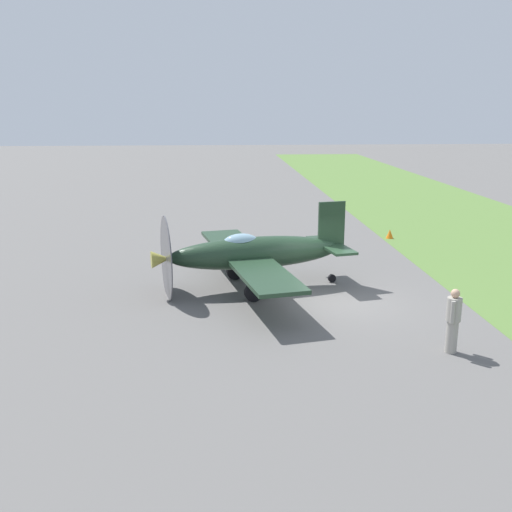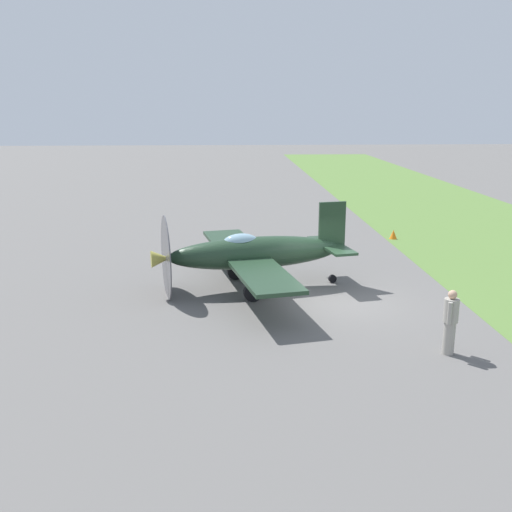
% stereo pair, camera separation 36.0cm
% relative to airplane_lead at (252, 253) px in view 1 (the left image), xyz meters
% --- Properties ---
extents(ground_plane, '(160.00, 160.00, 0.00)m').
position_rel_airplane_lead_xyz_m(ground_plane, '(-1.44, -2.79, -1.30)').
color(ground_plane, '#605E5B').
extents(airplane_lead, '(8.79, 7.02, 3.11)m').
position_rel_airplane_lead_xyz_m(airplane_lead, '(0.00, 0.00, 0.00)').
color(airplane_lead, '#233D28').
rests_on(airplane_lead, ground).
extents(ground_crew_chief, '(0.56, 0.38, 1.73)m').
position_rel_airplane_lead_xyz_m(ground_crew_chief, '(-5.80, -4.83, -0.39)').
color(ground_crew_chief, '#9E998E').
rests_on(ground_crew_chief, ground).
extents(runway_marker_cone, '(0.36, 0.36, 0.44)m').
position_rel_airplane_lead_xyz_m(runway_marker_cone, '(7.62, -7.20, -1.08)').
color(runway_marker_cone, orange).
rests_on(runway_marker_cone, ground).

